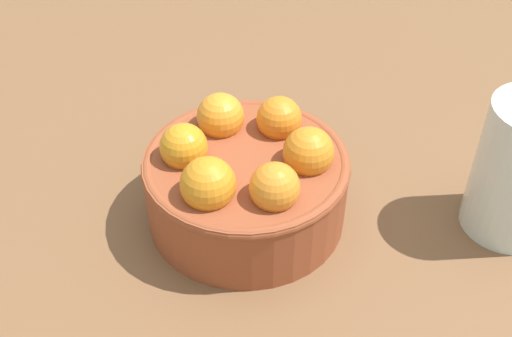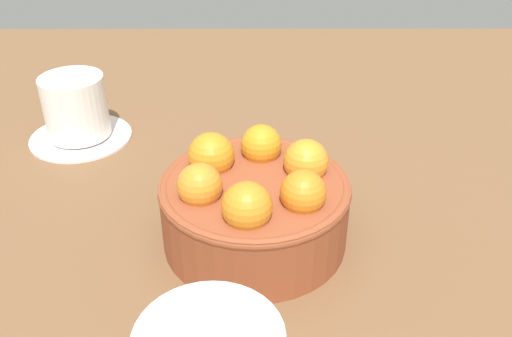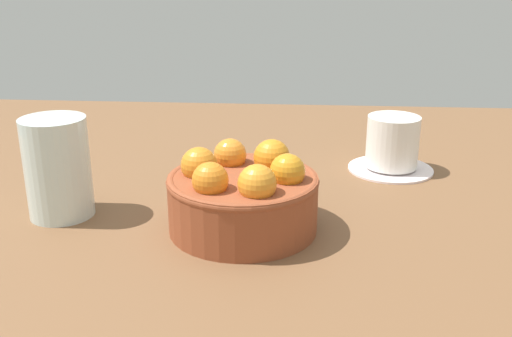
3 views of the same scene
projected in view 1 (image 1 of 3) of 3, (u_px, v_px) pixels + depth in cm
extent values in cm
cube|color=brown|center=(247.00, 228.00, 54.54)|extent=(117.94, 118.96, 3.20)
cylinder|color=brown|center=(246.00, 188.00, 51.53)|extent=(16.09, 16.09, 6.07)
torus|color=brown|center=(246.00, 163.00, 49.81)|extent=(16.29, 16.29, 1.00)
sphere|color=orange|center=(208.00, 184.00, 45.93)|extent=(4.11, 4.11, 4.11)
sphere|color=orange|center=(275.00, 187.00, 45.69)|extent=(3.72, 3.72, 3.72)
sphere|color=orange|center=(308.00, 152.00, 48.71)|extent=(3.96, 3.96, 3.96)
sphere|color=orange|center=(279.00, 119.00, 51.96)|extent=(3.72, 3.72, 3.72)
sphere|color=orange|center=(221.00, 116.00, 52.20)|extent=(3.91, 3.91, 3.91)
sphere|color=orange|center=(184.00, 147.00, 49.18)|extent=(3.75, 3.75, 3.75)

